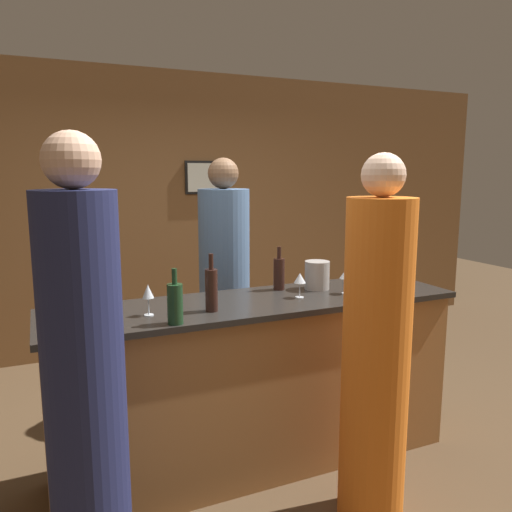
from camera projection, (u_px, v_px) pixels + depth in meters
ground_plane at (258, 460)px, 3.15m from camera, size 14.00×14.00×0.00m
back_wall at (163, 212)px, 5.07m from camera, size 8.00×0.08×2.80m
bar_counter at (258, 382)px, 3.07m from camera, size 2.49×0.65×1.05m
bartender at (225, 295)px, 3.76m from camera, size 0.38×0.38×1.91m
guest_0 at (86, 398)px, 1.96m from camera, size 0.32×0.32×1.95m
guest_1 at (376, 356)px, 2.51m from camera, size 0.34×0.34×1.89m
wine_bottle_0 at (175, 303)px, 2.50m from camera, size 0.08×0.08×0.28m
wine_bottle_1 at (279, 273)px, 3.23m from camera, size 0.07×0.07×0.28m
wine_bottle_2 at (211, 289)px, 2.72m from camera, size 0.07×0.07×0.32m
ice_bucket at (317, 275)px, 3.25m from camera, size 0.16×0.16×0.18m
wine_glass_0 at (110, 304)px, 2.40m from camera, size 0.07×0.07×0.17m
wine_glass_1 at (369, 272)px, 3.12m from camera, size 0.07×0.07×0.18m
wine_glass_2 at (346, 274)px, 3.12m from camera, size 0.08×0.08×0.16m
wine_glass_3 at (300, 279)px, 3.02m from camera, size 0.07×0.07×0.15m
wine_glass_4 at (148, 293)px, 2.64m from camera, size 0.06×0.06×0.17m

